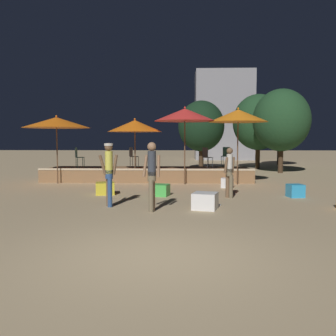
{
  "coord_description": "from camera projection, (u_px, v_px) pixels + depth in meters",
  "views": [
    {
      "loc": [
        0.42,
        -5.94,
        1.89
      ],
      "look_at": [
        0.0,
        5.96,
        0.98
      ],
      "focal_mm": 40.0,
      "sensor_mm": 36.0,
      "label": 1
    }
  ],
  "objects": [
    {
      "name": "person_2",
      "position": [
        152.0,
        173.0,
        9.79
      ],
      "size": [
        0.49,
        0.31,
        1.83
      ],
      "rotation": [
        0.0,
        0.0,
        4.55
      ],
      "color": "#997051",
      "rests_on": "ground"
    },
    {
      "name": "bistro_chair_0",
      "position": [
        206.0,
        155.0,
        16.86
      ],
      "size": [
        0.48,
        0.48,
        0.9
      ],
      "rotation": [
        0.0,
        0.0,
        2.21
      ],
      "color": "#2D3338",
      "rests_on": "wooden_deck"
    },
    {
      "name": "wooden_deck",
      "position": [
        148.0,
        174.0,
        17.47
      ],
      "size": [
        9.43,
        2.6,
        0.64
      ],
      "color": "olive",
      "rests_on": "ground"
    },
    {
      "name": "cube_seat_2",
      "position": [
        161.0,
        190.0,
        12.57
      ],
      "size": [
        0.65,
        0.65,
        0.39
      ],
      "rotation": [
        0.0,
        0.0,
        -0.23
      ],
      "color": "#4CC651",
      "rests_on": "ground"
    },
    {
      "name": "background_tree_3",
      "position": [
        281.0,
        120.0,
        21.03
      ],
      "size": [
        3.19,
        3.19,
        4.74
      ],
      "color": "#3D2B1C",
      "rests_on": "ground"
    },
    {
      "name": "background_tree_1",
      "position": [
        201.0,
        126.0,
        23.42
      ],
      "size": [
        2.88,
        2.88,
        4.32
      ],
      "color": "#3D2B1C",
      "rests_on": "ground"
    },
    {
      "name": "patio_umbrella_1",
      "position": [
        238.0,
        116.0,
        15.6
      ],
      "size": [
        2.46,
        2.46,
        3.23
      ],
      "color": "brown",
      "rests_on": "ground"
    },
    {
      "name": "bistro_chair_3",
      "position": [
        78.0,
        155.0,
        16.86
      ],
      "size": [
        0.46,
        0.46,
        0.9
      ],
      "rotation": [
        0.0,
        0.0,
        2.05
      ],
      "color": "#1E4C47",
      "rests_on": "wooden_deck"
    },
    {
      "name": "cube_seat_1",
      "position": [
        227.0,
        183.0,
        14.75
      ],
      "size": [
        0.55,
        0.55,
        0.38
      ],
      "rotation": [
        0.0,
        0.0,
        -0.19
      ],
      "color": "white",
      "rests_on": "ground"
    },
    {
      "name": "cube_seat_5",
      "position": [
        105.0,
        188.0,
        12.94
      ],
      "size": [
        0.74,
        0.74,
        0.41
      ],
      "rotation": [
        0.0,
        0.0,
        0.2
      ],
      "color": "yellow",
      "rests_on": "ground"
    },
    {
      "name": "person_1",
      "position": [
        229.0,
        171.0,
        12.1
      ],
      "size": [
        0.42,
        0.34,
        1.63
      ],
      "rotation": [
        0.0,
        0.0,
        2.21
      ],
      "color": "#72664C",
      "rests_on": "ground"
    },
    {
      "name": "patio_umbrella_0",
      "position": [
        135.0,
        126.0,
        16.31
      ],
      "size": [
        2.37,
        2.37,
        2.82
      ],
      "color": "brown",
      "rests_on": "ground"
    },
    {
      "name": "ground_plane",
      "position": [
        155.0,
        256.0,
        6.07
      ],
      "size": [
        120.0,
        120.0,
        0.0
      ],
      "primitive_type": "plane",
      "color": "tan"
    },
    {
      "name": "cube_seat_3",
      "position": [
        295.0,
        191.0,
        12.3
      ],
      "size": [
        0.54,
        0.54,
        0.42
      ],
      "rotation": [
        0.0,
        0.0,
        0.15
      ],
      "color": "#2D9EDB",
      "rests_on": "ground"
    },
    {
      "name": "person_0",
      "position": [
        109.0,
        170.0,
        10.5
      ],
      "size": [
        0.54,
        0.3,
        1.8
      ],
      "rotation": [
        0.0,
        0.0,
        5.12
      ],
      "color": "brown",
      "rests_on": "ground"
    },
    {
      "name": "cube_seat_4",
      "position": [
        205.0,
        201.0,
        10.17
      ],
      "size": [
        0.78,
        0.78,
        0.45
      ],
      "rotation": [
        0.0,
        0.0,
        -0.27
      ],
      "color": "white",
      "rests_on": "ground"
    },
    {
      "name": "frisbee_disc",
      "position": [
        217.0,
        205.0,
        10.74
      ],
      "size": [
        0.24,
        0.24,
        0.03
      ],
      "color": "white",
      "rests_on": "ground"
    },
    {
      "name": "distant_building",
      "position": [
        224.0,
        116.0,
        35.5
      ],
      "size": [
        5.38,
        3.64,
        8.28
      ],
      "color": "gray",
      "rests_on": "ground"
    },
    {
      "name": "bistro_chair_1",
      "position": [
        133.0,
        155.0,
        17.69
      ],
      "size": [
        0.47,
        0.47,
        0.9
      ],
      "rotation": [
        0.0,
        0.0,
        2.09
      ],
      "color": "#47474C",
      "rests_on": "wooden_deck"
    },
    {
      "name": "background_tree_2",
      "position": [
        258.0,
        122.0,
        23.91
      ],
      "size": [
        3.24,
        3.24,
        4.79
      ],
      "color": "#3D2B1C",
      "rests_on": "ground"
    },
    {
      "name": "patio_umbrella_3",
      "position": [
        56.0,
        123.0,
        15.9
      ],
      "size": [
        2.85,
        2.85,
        2.92
      ],
      "color": "brown",
      "rests_on": "ground"
    },
    {
      "name": "patio_umbrella_2",
      "position": [
        185.0,
        115.0,
        15.68
      ],
      "size": [
        2.58,
        2.58,
        3.27
      ],
      "color": "brown",
      "rests_on": "ground"
    },
    {
      "name": "background_tree_0",
      "position": [
        280.0,
        124.0,
        27.05
      ],
      "size": [
        2.85,
        2.85,
        4.57
      ],
      "color": "#3D2B1C",
      "rests_on": "ground"
    },
    {
      "name": "bistro_chair_2",
      "position": [
        226.0,
        154.0,
        17.94
      ],
      "size": [
        0.41,
        0.42,
        0.9
      ],
      "rotation": [
        0.0,
        0.0,
        3.33
      ],
      "color": "#1E4C47",
      "rests_on": "wooden_deck"
    }
  ]
}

